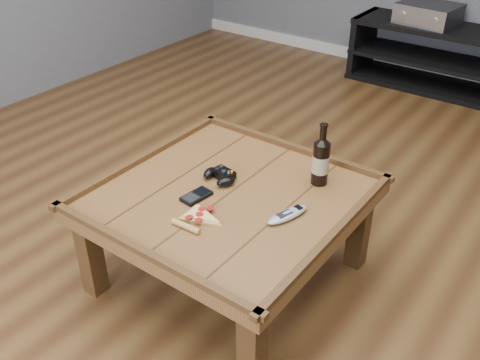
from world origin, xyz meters
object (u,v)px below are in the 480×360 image
Objects in this scene: av_receiver at (428,14)px; pizza_slice at (198,218)px; beer_bottle at (321,160)px; smartphone at (196,196)px; media_console at (441,59)px; game_controller at (220,176)px; coffee_table at (229,205)px; remote_control at (288,215)px.

pizza_slice is at bearing -80.18° from av_receiver.
smartphone is at bearing -131.12° from beer_bottle.
media_console reaches higher than game_controller.
beer_bottle is 0.60× the size of av_receiver.
game_controller is at bearing -146.48° from beer_bottle.
media_console is at bearing 87.67° from pizza_slice.
av_receiver reaches higher than game_controller.
coffee_table is at bearing -90.00° from media_console.
smartphone is at bearing 129.65° from pizza_slice.
smartphone is at bearing -147.56° from remote_control.
beer_bottle reaches higher than media_console.
remote_control is at bearing -74.28° from av_receiver.
av_receiver is at bearing 100.76° from game_controller.
remote_control is at bearing -84.81° from beer_bottle.
coffee_table is 0.22m from pizza_slice.
remote_control is (0.29, -2.75, 0.22)m from media_console.
pizza_slice is 1.73× the size of smartphone.
game_controller is at bearing -91.99° from media_console.
av_receiver is at bearing 99.79° from beer_bottle.
coffee_table is 7.63× the size of smartphone.
coffee_table is at bearing -162.52° from remote_control.
remote_control is (0.27, 0.21, 0.01)m from pizza_slice.
media_console is at bearing 96.02° from beer_bottle.
game_controller is at bearing 108.42° from pizza_slice.
game_controller reaches higher than smartphone.
media_console is at bearing 90.00° from coffee_table.
av_receiver is (-0.45, 2.74, 0.11)m from remote_control.
game_controller reaches higher than coffee_table.
beer_bottle is (0.26, -2.45, 0.32)m from media_console.
beer_bottle is 1.35× the size of remote_control.
av_receiver is (-0.07, 2.68, 0.10)m from game_controller.
media_console is 2.70m from game_controller.
pizza_slice is 1.14× the size of remote_control.
pizza_slice is at bearing -86.70° from coffee_table.
pizza_slice is (0.11, -0.27, -0.01)m from game_controller.
pizza_slice is 0.15m from smartphone.
av_receiver reaches higher than smartphone.
beer_bottle reaches higher than game_controller.
media_console is 10.37× the size of smartphone.
av_receiver is at bearing 93.41° from coffee_table.
game_controller is 0.37× the size of av_receiver.
pizza_slice is (-0.25, -0.51, -0.10)m from beer_bottle.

